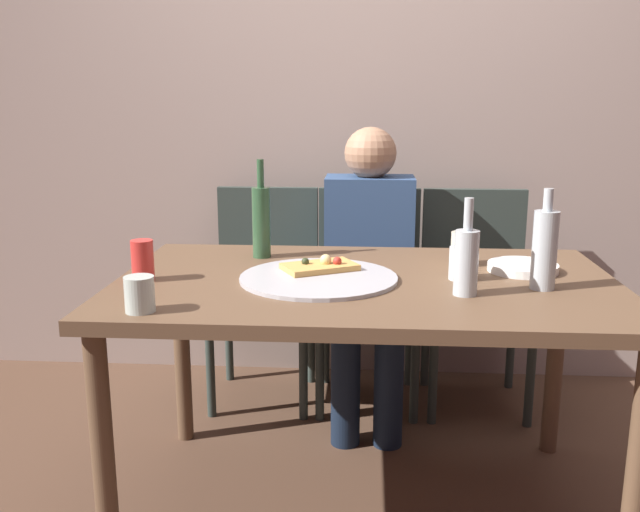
{
  "coord_description": "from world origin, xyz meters",
  "views": [
    {
      "loc": [
        0.0,
        -2.0,
        1.29
      ],
      "look_at": [
        -0.14,
        0.08,
        0.8
      ],
      "focal_mm": 38.7,
      "sensor_mm": 36.0,
      "label": 1
    }
  ],
  "objects_px": {
    "tumbler_near": "(139,294)",
    "chair_right": "(475,283)",
    "wine_bottle": "(261,220)",
    "tumbler_far": "(462,249)",
    "pizza_tray": "(318,278)",
    "pizza_slice_last": "(320,266)",
    "guest_in_sweater": "(368,261)",
    "plate_stack": "(522,267)",
    "soda_can": "(142,260)",
    "chair_middle": "(368,282)",
    "wine_glass": "(461,263)",
    "chair_left": "(264,280)",
    "dining_table": "(365,304)",
    "water_bottle": "(544,248)",
    "beer_bottle": "(465,260)"
  },
  "relations": [
    {
      "from": "dining_table",
      "to": "chair_left",
      "type": "xyz_separation_m",
      "value": [
        -0.44,
        0.85,
        -0.16
      ]
    },
    {
      "from": "dining_table",
      "to": "chair_right",
      "type": "height_order",
      "value": "chair_right"
    },
    {
      "from": "pizza_slice_last",
      "to": "wine_bottle",
      "type": "height_order",
      "value": "wine_bottle"
    },
    {
      "from": "soda_can",
      "to": "guest_in_sweater",
      "type": "bearing_deg",
      "value": 48.87
    },
    {
      "from": "dining_table",
      "to": "water_bottle",
      "type": "height_order",
      "value": "water_bottle"
    },
    {
      "from": "soda_can",
      "to": "chair_middle",
      "type": "bearing_deg",
      "value": 53.89
    },
    {
      "from": "tumbler_far",
      "to": "chair_right",
      "type": "height_order",
      "value": "chair_right"
    },
    {
      "from": "wine_bottle",
      "to": "tumbler_far",
      "type": "xyz_separation_m",
      "value": [
        0.67,
        -0.07,
        -0.07
      ]
    },
    {
      "from": "dining_table",
      "to": "chair_right",
      "type": "relative_size",
      "value": 1.66
    },
    {
      "from": "pizza_slice_last",
      "to": "wine_bottle",
      "type": "bearing_deg",
      "value": 135.76
    },
    {
      "from": "tumbler_far",
      "to": "plate_stack",
      "type": "relative_size",
      "value": 0.5
    },
    {
      "from": "tumbler_near",
      "to": "chair_right",
      "type": "relative_size",
      "value": 0.1
    },
    {
      "from": "chair_left",
      "to": "chair_middle",
      "type": "height_order",
      "value": "same"
    },
    {
      "from": "tumbler_far",
      "to": "soda_can",
      "type": "height_order",
      "value": "soda_can"
    },
    {
      "from": "wine_bottle",
      "to": "wine_glass",
      "type": "relative_size",
      "value": 3.38
    },
    {
      "from": "dining_table",
      "to": "soda_can",
      "type": "xyz_separation_m",
      "value": [
        -0.66,
        -0.06,
        0.14
      ]
    },
    {
      "from": "plate_stack",
      "to": "wine_glass",
      "type": "bearing_deg",
      "value": -151.77
    },
    {
      "from": "soda_can",
      "to": "chair_left",
      "type": "relative_size",
      "value": 0.14
    },
    {
      "from": "pizza_tray",
      "to": "pizza_slice_last",
      "type": "relative_size",
      "value": 1.85
    },
    {
      "from": "pizza_tray",
      "to": "chair_left",
      "type": "distance_m",
      "value": 0.96
    },
    {
      "from": "guest_in_sweater",
      "to": "chair_right",
      "type": "bearing_deg",
      "value": -161.52
    },
    {
      "from": "dining_table",
      "to": "wine_glass",
      "type": "relative_size",
      "value": 15.2
    },
    {
      "from": "chair_middle",
      "to": "wine_glass",
      "type": "bearing_deg",
      "value": 108.17
    },
    {
      "from": "pizza_tray",
      "to": "soda_can",
      "type": "xyz_separation_m",
      "value": [
        -0.52,
        -0.04,
        0.06
      ]
    },
    {
      "from": "pizza_slice_last",
      "to": "guest_in_sweater",
      "type": "distance_m",
      "value": 0.68
    },
    {
      "from": "pizza_tray",
      "to": "chair_middle",
      "type": "relative_size",
      "value": 0.52
    },
    {
      "from": "pizza_slice_last",
      "to": "water_bottle",
      "type": "height_order",
      "value": "water_bottle"
    },
    {
      "from": "wine_bottle",
      "to": "tumbler_near",
      "type": "relative_size",
      "value": 3.61
    },
    {
      "from": "plate_stack",
      "to": "chair_right",
      "type": "xyz_separation_m",
      "value": [
        -0.03,
        0.73,
        -0.25
      ]
    },
    {
      "from": "soda_can",
      "to": "chair_middle",
      "type": "relative_size",
      "value": 0.14
    },
    {
      "from": "water_bottle",
      "to": "tumbler_far",
      "type": "distance_m",
      "value": 0.34
    },
    {
      "from": "water_bottle",
      "to": "chair_left",
      "type": "height_order",
      "value": "water_bottle"
    },
    {
      "from": "chair_middle",
      "to": "chair_right",
      "type": "distance_m",
      "value": 0.45
    },
    {
      "from": "pizza_tray",
      "to": "plate_stack",
      "type": "distance_m",
      "value": 0.65
    },
    {
      "from": "wine_bottle",
      "to": "chair_left",
      "type": "relative_size",
      "value": 0.37
    },
    {
      "from": "plate_stack",
      "to": "guest_in_sweater",
      "type": "bearing_deg",
      "value": 129.59
    },
    {
      "from": "dining_table",
      "to": "soda_can",
      "type": "height_order",
      "value": "soda_can"
    },
    {
      "from": "pizza_slice_last",
      "to": "plate_stack",
      "type": "height_order",
      "value": "pizza_slice_last"
    },
    {
      "from": "beer_bottle",
      "to": "chair_left",
      "type": "bearing_deg",
      "value": 125.17
    },
    {
      "from": "chair_left",
      "to": "guest_in_sweater",
      "type": "distance_m",
      "value": 0.49
    },
    {
      "from": "soda_can",
      "to": "chair_right",
      "type": "bearing_deg",
      "value": 39.29
    },
    {
      "from": "pizza_tray",
      "to": "dining_table",
      "type": "bearing_deg",
      "value": 8.86
    },
    {
      "from": "soda_can",
      "to": "beer_bottle",
      "type": "bearing_deg",
      "value": -5.37
    },
    {
      "from": "beer_bottle",
      "to": "wine_glass",
      "type": "relative_size",
      "value": 2.74
    },
    {
      "from": "beer_bottle",
      "to": "wine_glass",
      "type": "distance_m",
      "value": 0.17
    },
    {
      "from": "plate_stack",
      "to": "pizza_slice_last",
      "type": "bearing_deg",
      "value": -173.78
    },
    {
      "from": "tumbler_near",
      "to": "guest_in_sweater",
      "type": "distance_m",
      "value": 1.23
    },
    {
      "from": "wine_glass",
      "to": "chair_left",
      "type": "bearing_deg",
      "value": 130.7
    },
    {
      "from": "pizza_tray",
      "to": "pizza_slice_last",
      "type": "bearing_deg",
      "value": 89.62
    },
    {
      "from": "tumbler_near",
      "to": "chair_right",
      "type": "distance_m",
      "value": 1.62
    }
  ]
}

